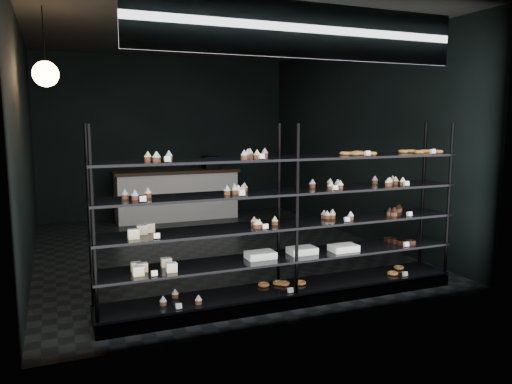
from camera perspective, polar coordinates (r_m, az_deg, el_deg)
room at (r=7.44m, az=-5.22°, el=5.53°), size 5.01×6.01×3.20m
display_shelf at (r=5.33m, az=3.41°, el=-6.05°), size 4.00×0.50×1.91m
signage at (r=4.78m, az=5.53°, el=17.92°), size 3.30×0.05×0.50m
pendant_lamp at (r=6.15m, az=-22.91°, el=12.33°), size 0.28×0.28×0.87m
service_counter at (r=9.97m, az=-8.97°, el=-0.22°), size 2.43×0.65×1.23m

